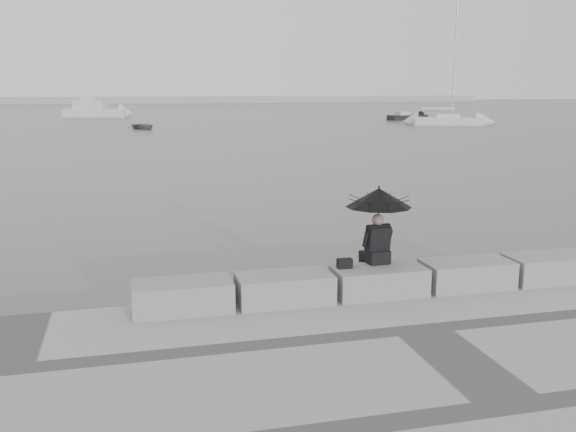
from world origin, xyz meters
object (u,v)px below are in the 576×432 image
object	(u,v)px
sailboat_right	(448,120)
small_motorboat	(407,117)
motor_cruiser	(96,110)
dinghy	(143,126)
seated_person	(379,208)

from	to	relation	value
sailboat_right	small_motorboat	bearing A→B (deg)	109.42
motor_cruiser	dinghy	bearing A→B (deg)	-62.58
dinghy	sailboat_right	bearing A→B (deg)	-32.50
sailboat_right	small_motorboat	xyz separation A→B (m)	(0.58, 11.56, -0.21)
motor_cruiser	small_motorboat	distance (m)	41.85
seated_person	motor_cruiser	xyz separation A→B (m)	(-8.04, 81.94, -1.11)
seated_person	dinghy	world-z (taller)	seated_person
sailboat_right	seated_person	bearing A→B (deg)	-96.73
seated_person	dinghy	xyz separation A→B (m)	(-2.55, 54.74, -1.71)
seated_person	motor_cruiser	world-z (taller)	motor_cruiser
seated_person	motor_cruiser	size ratio (longest dim) A/B	0.16
motor_cruiser	sailboat_right	bearing A→B (deg)	-21.22
seated_person	dinghy	bearing A→B (deg)	87.39
motor_cruiser	small_motorboat	size ratio (longest dim) A/B	1.60
sailboat_right	motor_cruiser	world-z (taller)	sailboat_right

